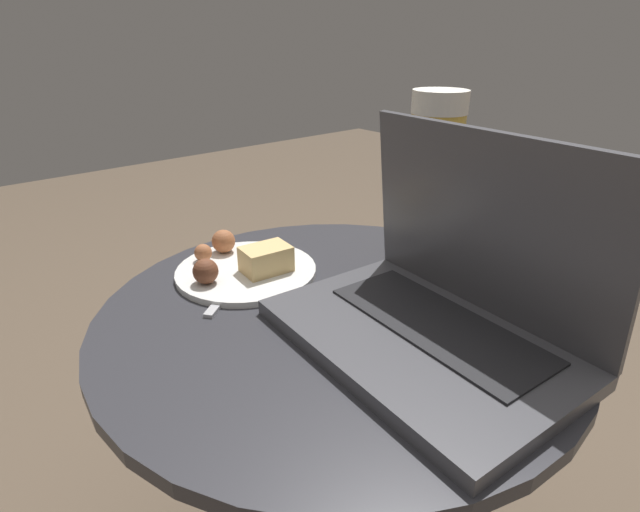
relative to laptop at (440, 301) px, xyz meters
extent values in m
cylinder|color=#515156|center=(-0.12, -0.04, -0.31)|extent=(0.08, 0.08, 0.49)
cylinder|color=#2D2D33|center=(-0.12, -0.04, -0.06)|extent=(0.60, 0.60, 0.02)
cube|color=#47474C|center=(0.00, -0.03, -0.04)|extent=(0.35, 0.24, 0.02)
cube|color=black|center=(0.00, 0.00, -0.03)|extent=(0.27, 0.12, 0.00)
cube|color=#47474C|center=(0.01, 0.06, 0.08)|extent=(0.33, 0.06, 0.21)
cube|color=black|center=(0.01, 0.06, 0.08)|extent=(0.31, 0.05, 0.19)
cylinder|color=gold|center=(-0.14, 0.15, 0.06)|extent=(0.07, 0.07, 0.22)
cylinder|color=white|center=(-0.14, 0.15, 0.19)|extent=(0.08, 0.08, 0.03)
cylinder|color=silver|center=(-0.28, -0.08, -0.04)|extent=(0.20, 0.20, 0.01)
cube|color=#DBB775|center=(-0.25, -0.06, -0.02)|extent=(0.05, 0.07, 0.04)
sphere|color=#9E5B38|center=(-0.34, -0.11, -0.03)|extent=(0.03, 0.03, 0.03)
sphere|color=brown|center=(-0.28, -0.14, -0.02)|extent=(0.03, 0.03, 0.03)
sphere|color=#9E5B38|center=(-0.35, -0.07, -0.02)|extent=(0.04, 0.04, 0.04)
cube|color=#B2B2B7|center=(-0.24, -0.13, -0.05)|extent=(0.08, 0.11, 0.00)
cube|color=#B2B2B7|center=(-0.30, -0.06, -0.05)|extent=(0.05, 0.06, 0.00)
camera|label=1|loc=(0.28, -0.41, 0.27)|focal=28.00mm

